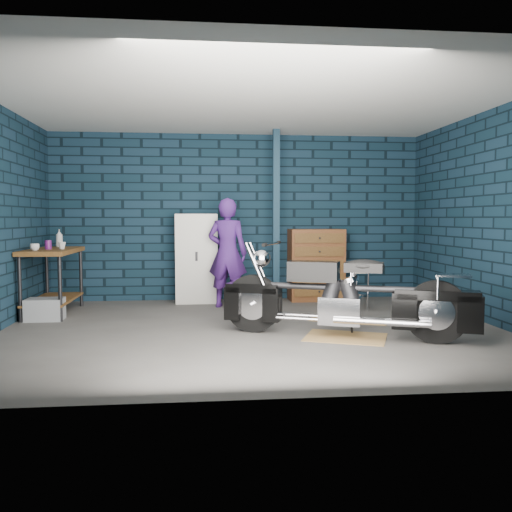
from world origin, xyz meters
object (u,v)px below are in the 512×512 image
(locker, at_px, (197,258))
(person, at_px, (227,253))
(workbench, at_px, (53,281))
(shop_stool, at_px, (360,290))
(tool_chest, at_px, (316,265))
(storage_bin, at_px, (45,309))
(motorcycle, at_px, (346,290))

(locker, bearing_deg, person, -49.30)
(person, bearing_deg, workbench, 24.32)
(locker, relative_size, shop_stool, 2.38)
(workbench, bearing_deg, person, 6.98)
(workbench, distance_m, shop_stool, 4.37)
(person, height_order, tool_chest, person)
(locker, xyz_separation_m, shop_stool, (2.37, -0.99, -0.41))
(storage_bin, relative_size, shop_stool, 0.78)
(workbench, relative_size, motorcycle, 0.58)
(person, bearing_deg, storage_bin, 35.52)
(storage_bin, bearing_deg, shop_stool, 4.59)
(storage_bin, bearing_deg, person, 18.19)
(motorcycle, height_order, locker, locker)
(locker, bearing_deg, tool_chest, 0.00)
(locker, bearing_deg, storage_bin, -145.88)
(shop_stool, bearing_deg, locker, 157.29)
(workbench, height_order, motorcycle, motorcycle)
(person, bearing_deg, motorcycle, 135.93)
(workbench, bearing_deg, tool_chest, 12.05)
(storage_bin, distance_m, shop_stool, 4.36)
(person, bearing_deg, shop_stool, -176.03)
(motorcycle, relative_size, person, 1.48)
(storage_bin, bearing_deg, motorcycle, -21.29)
(workbench, distance_m, storage_bin, 0.59)
(locker, distance_m, tool_chest, 1.94)
(person, distance_m, storage_bin, 2.65)
(person, relative_size, locker, 1.16)
(motorcycle, height_order, tool_chest, tool_chest)
(motorcycle, xyz_separation_m, storage_bin, (-3.65, 1.42, -0.39))
(shop_stool, bearing_deg, person, 166.64)
(motorcycle, bearing_deg, shop_stool, 91.27)
(tool_chest, bearing_deg, motorcycle, -95.34)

